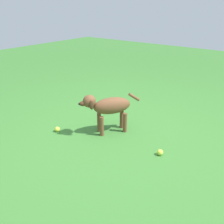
% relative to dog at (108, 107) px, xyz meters
% --- Properties ---
extents(ground, '(14.00, 14.00, 0.00)m').
position_rel_dog_xyz_m(ground, '(-0.27, 0.07, -0.35)').
color(ground, '#38722D').
extents(dog, '(0.49, 0.67, 0.53)m').
position_rel_dog_xyz_m(dog, '(0.00, 0.00, 0.00)').
color(dog, brown).
rests_on(dog, ground).
extents(tennis_ball_0, '(0.07, 0.07, 0.07)m').
position_rel_dog_xyz_m(tennis_ball_0, '(-0.77, 0.06, -0.32)').
color(tennis_ball_0, '#C8DB40').
rests_on(tennis_ball_0, ground).
extents(tennis_ball_1, '(0.07, 0.07, 0.07)m').
position_rel_dog_xyz_m(tennis_ball_1, '(0.80, -0.47, -0.32)').
color(tennis_ball_1, '#CDDD2C').
rests_on(tennis_ball_1, ground).
extents(tennis_ball_2, '(0.07, 0.07, 0.07)m').
position_rel_dog_xyz_m(tennis_ball_2, '(0.53, 0.40, -0.32)').
color(tennis_ball_2, '#C9D33F').
rests_on(tennis_ball_2, ground).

